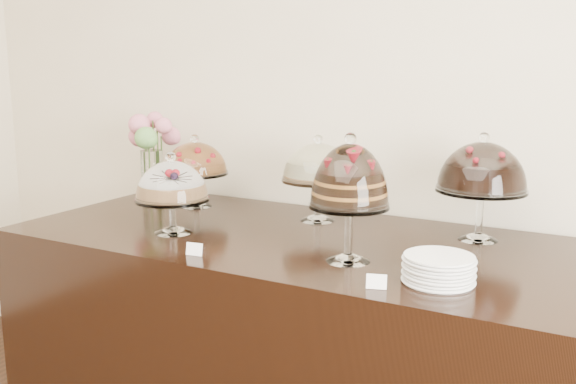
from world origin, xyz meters
The scene contains 11 objects.
wall_back centered at (0.00, 3.00, 1.50)m, with size 5.00×0.04×3.00m, color beige.
display_counter centered at (-0.23, 2.45, 0.45)m, with size 2.20×1.00×0.90m, color black.
cake_stand_sugar_sponge centered at (-0.66, 2.26, 1.09)m, with size 0.29×0.29×0.32m.
cake_stand_choco_layer centered at (0.09, 2.25, 1.17)m, with size 0.27×0.27×0.43m.
cake_stand_cheesecake centered at (-0.26, 2.71, 1.13)m, with size 0.30×0.30×0.36m.
cake_stand_dark_choco centered at (0.41, 2.73, 1.16)m, with size 0.33×0.33×0.41m.
cake_stand_fruit_tart centered at (-0.87, 2.69, 1.11)m, with size 0.30×0.30×0.33m.
flower_vase centered at (-1.21, 2.78, 1.15)m, with size 0.27×0.28×0.42m.
plate_stack centered at (0.41, 2.18, 0.94)m, with size 0.21×0.21×0.08m.
price_card_left centered at (-0.40, 2.05, 0.92)m, with size 0.06×0.01×0.04m, color white.
price_card_right centered at (0.27, 2.04, 0.92)m, with size 0.06×0.01×0.04m, color white.
Camera 1 is at (0.91, 0.35, 1.55)m, focal length 40.00 mm.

